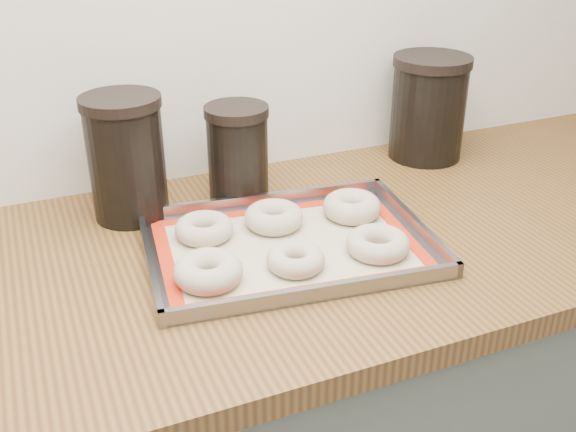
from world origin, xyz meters
name	(u,v)px	position (x,y,z in m)	size (l,w,h in m)	color
cabinet	(360,421)	(0.00, 1.68, 0.43)	(3.00, 0.65, 0.86)	#5B6256
countertop	(372,233)	(0.00, 1.68, 0.88)	(3.06, 0.68, 0.04)	brown
baking_tray	(288,245)	(-0.17, 1.65, 0.91)	(0.50, 0.38, 0.03)	gray
baking_mat	(288,246)	(-0.17, 1.65, 0.90)	(0.45, 0.34, 0.00)	#C6B793
bagel_front_left	(208,271)	(-0.33, 1.60, 0.92)	(0.10, 0.10, 0.04)	#C2B496
bagel_front_mid	(296,259)	(-0.19, 1.58, 0.92)	(0.09, 0.09, 0.03)	#C2B496
bagel_front_right	(378,244)	(-0.05, 1.57, 0.92)	(0.10, 0.10, 0.03)	#C2B496
bagel_back_left	(204,229)	(-0.29, 1.73, 0.92)	(0.10, 0.10, 0.03)	#C2B496
bagel_back_mid	(274,217)	(-0.17, 1.72, 0.92)	(0.10, 0.10, 0.04)	#C2B496
bagel_back_right	(352,206)	(-0.03, 1.70, 0.92)	(0.10, 0.10, 0.04)	#C2B496
canister_left	(126,157)	(-0.39, 1.87, 1.01)	(0.14, 0.14, 0.22)	black
canister_mid	(238,153)	(-0.18, 1.86, 0.99)	(0.12, 0.12, 0.18)	black
canister_right	(428,107)	(0.26, 1.91, 1.01)	(0.16, 0.16, 0.22)	black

